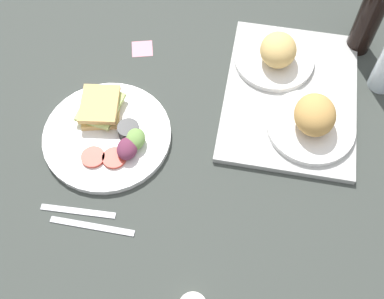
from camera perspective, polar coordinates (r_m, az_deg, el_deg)
name	(u,v)px	position (r cm, az deg, el deg)	size (l,w,h in cm)	color
ground_plane	(181,152)	(115.54, -1.33, -0.34)	(190.00, 150.00, 3.00)	#383D38
serving_tray	(290,95)	(124.74, 11.70, 6.41)	(45.00, 33.00, 1.60)	#B2B2AD
bread_plate_near	(276,54)	(127.57, 10.06, 11.18)	(21.03, 21.03, 8.74)	white
bread_plate_far	(313,120)	(116.41, 14.30, 3.45)	(21.34, 21.34, 9.10)	white
plate_with_salad	(109,132)	(116.65, -9.92, 2.12)	(30.99, 30.99, 5.40)	white
soda_bottle	(370,16)	(133.33, 20.56, 14.75)	(6.40, 6.40, 22.95)	black
fork	(78,211)	(109.73, -13.50, -7.18)	(17.00, 1.40, 0.50)	#B7B7BC
knife	(92,226)	(107.67, -11.88, -8.96)	(19.00, 1.40, 0.50)	#B7B7BC
sticky_note	(142,49)	(133.88, -5.98, 11.92)	(5.60, 5.60, 0.12)	pink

